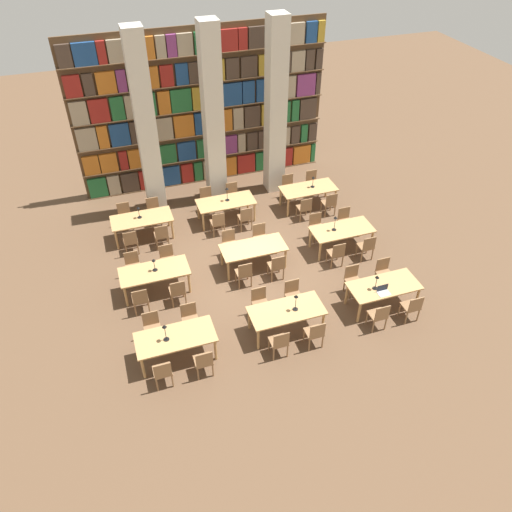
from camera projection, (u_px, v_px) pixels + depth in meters
ground_plane at (253, 268)px, 14.94m from camera, size 40.00×40.00×0.00m
bookshelf_bank at (203, 111)px, 17.33m from camera, size 8.86×0.35×5.50m
pillar_left at (146, 128)px, 15.54m from camera, size 0.61×0.61×6.00m
pillar_center at (213, 118)px, 16.07m from camera, size 0.61×0.61×6.00m
pillar_right at (276, 110)px, 16.60m from camera, size 0.61×0.61×6.00m
reading_table_0 at (176, 339)px, 11.90m from camera, size 1.91×0.89×0.74m
chair_0 at (163, 372)px, 11.36m from camera, size 0.42×0.40×0.89m
chair_1 at (152, 327)px, 12.43m from camera, size 0.42×0.40×0.89m
chair_2 at (204, 361)px, 11.60m from camera, size 0.42×0.40×0.89m
chair_3 at (190, 318)px, 12.67m from camera, size 0.42×0.40×0.89m
desk_lamp_0 at (165, 330)px, 11.57m from camera, size 0.14×0.14×0.50m
reading_table_1 at (286, 312)px, 12.59m from camera, size 1.91×0.89×0.74m
chair_4 at (279, 342)px, 12.05m from camera, size 0.42×0.40×0.89m
chair_5 at (260, 302)px, 13.12m from camera, size 0.42×0.40×0.89m
chair_6 at (315, 333)px, 12.28m from camera, size 0.42×0.40×0.89m
chair_7 at (293, 294)px, 13.35m from camera, size 0.42×0.40×0.89m
desk_lamp_1 at (296, 300)px, 12.34m from camera, size 0.14×0.14×0.50m
reading_table_2 at (384, 288)px, 13.30m from camera, size 1.91×0.89×0.74m
chair_8 at (379, 315)px, 12.75m from camera, size 0.42×0.40×0.89m
chair_9 at (353, 279)px, 13.82m from camera, size 0.42×0.40×0.89m
chair_10 at (412, 307)px, 12.99m from camera, size 0.42×0.40×0.89m
chair_11 at (384, 272)px, 14.06m from camera, size 0.42×0.40×0.89m
desk_lamp_2 at (377, 280)px, 12.96m from camera, size 0.14×0.14×0.45m
laptop at (383, 292)px, 13.00m from camera, size 0.32×0.22×0.21m
reading_table_3 at (154, 273)px, 13.76m from camera, size 1.91×0.89×0.74m
chair_12 at (140, 299)px, 13.21m from camera, size 0.42×0.40×0.89m
chair_13 at (133, 265)px, 14.28m from camera, size 0.42×0.40×0.89m
chair_14 at (178, 291)px, 13.45m from camera, size 0.42×0.40×0.89m
chair_15 at (168, 258)px, 14.53m from camera, size 0.42×0.40×0.89m
desk_lamp_3 at (154, 263)px, 13.56m from camera, size 0.14×0.14×0.40m
reading_table_4 at (253, 249)px, 14.58m from camera, size 1.91×0.89×0.74m
chair_16 at (244, 273)px, 14.03m from camera, size 0.42×0.40×0.89m
chair_17 at (230, 243)px, 15.10m from camera, size 0.42×0.40×0.89m
chair_18 at (277, 266)px, 14.27m from camera, size 0.42×0.40×0.89m
chair_19 at (260, 237)px, 15.34m from camera, size 0.42×0.40×0.89m
reading_table_5 at (342, 231)px, 15.27m from camera, size 1.91×0.89×0.74m
chair_20 at (336, 253)px, 14.72m from camera, size 0.42×0.40×0.89m
chair_21 at (316, 226)px, 15.79m from camera, size 0.42×0.40×0.89m
chair_22 at (367, 246)px, 14.96m from camera, size 0.42×0.40×0.89m
chair_23 at (345, 220)px, 16.03m from camera, size 0.42×0.40×0.89m
desk_lamp_4 at (335, 221)px, 14.97m from camera, size 0.14×0.14×0.50m
reading_table_6 at (142, 220)px, 15.72m from camera, size 1.91×0.89×0.74m
chair_24 at (131, 241)px, 15.18m from camera, size 0.42×0.40×0.89m
chair_25 at (125, 215)px, 16.25m from camera, size 0.42×0.40×0.89m
chair_26 at (162, 235)px, 15.41m from camera, size 0.42×0.40×0.89m
chair_27 at (154, 210)px, 16.48m from camera, size 0.42×0.40×0.89m
desk_lamp_5 at (138, 210)px, 15.52m from camera, size 0.14×0.14×0.41m
reading_table_7 at (226, 203)px, 16.47m from camera, size 1.91×0.89×0.74m
chair_28 at (218, 222)px, 15.93m from camera, size 0.42×0.40×0.89m
chair_29 at (207, 199)px, 17.00m from camera, size 0.42×0.40×0.89m
chair_30 at (245, 217)px, 16.15m from camera, size 0.42×0.40×0.89m
chair_31 at (233, 194)px, 17.23m from camera, size 0.42×0.40×0.89m
desk_lamp_6 at (227, 192)px, 16.26m from camera, size 0.14×0.14×0.49m
reading_table_8 at (308, 190)px, 17.12m from camera, size 1.91×0.89×0.74m
chair_32 at (305, 208)px, 16.59m from camera, size 0.42×0.40×0.89m
chair_33 at (289, 186)px, 17.66m from camera, size 0.42×0.40×0.89m
chair_34 at (329, 203)px, 16.81m from camera, size 0.42×0.40×0.89m
chair_35 at (312, 182)px, 17.88m from camera, size 0.42×0.40×0.89m
desk_lamp_7 at (313, 180)px, 16.95m from camera, size 0.14×0.14×0.41m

